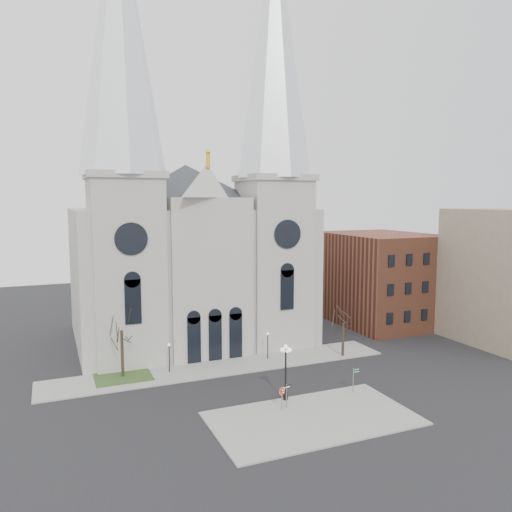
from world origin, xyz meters
name	(u,v)px	position (x,y,z in m)	size (l,w,h in m)	color
ground	(259,403)	(0.00, 0.00, 0.00)	(160.00, 160.00, 0.00)	black
sidewalk_near	(313,418)	(3.00, -5.00, 0.07)	(18.00, 10.00, 0.14)	gray
sidewalk_far	(222,367)	(0.00, 11.00, 0.07)	(40.00, 6.00, 0.14)	gray
grass_patch	(123,377)	(-11.00, 12.00, 0.09)	(6.00, 5.00, 0.18)	#2E4B20
cathedral	(192,205)	(0.00, 22.86, 18.48)	(33.00, 26.66, 54.00)	#A5A199
bg_building_brick	(380,278)	(30.00, 22.00, 7.00)	(14.00, 18.00, 14.00)	brown
bg_building_tan	(504,277)	(38.00, 6.00, 9.00)	(10.00, 14.00, 18.00)	gray
tree_left	(121,328)	(-11.00, 12.00, 5.58)	(3.20, 3.20, 7.50)	black
tree_right	(343,321)	(15.00, 9.00, 4.47)	(3.20, 3.20, 6.00)	black
ped_lamp_left	(169,353)	(-6.00, 11.50, 2.33)	(0.32, 0.32, 3.26)	black
ped_lamp_right	(268,341)	(6.00, 11.50, 2.33)	(0.32, 0.32, 3.26)	black
stop_sign	(282,393)	(1.18, -2.46, 1.70)	(0.78, 0.08, 2.16)	slate
globe_lamp	(286,365)	(2.51, -0.50, 3.57)	(1.36, 1.36, 5.45)	black
one_way_sign	(287,392)	(1.79, -2.18, 1.65)	(0.97, 0.25, 2.24)	slate
street_name_sign	(354,378)	(9.63, -1.42, 1.58)	(0.79, 0.13, 2.46)	slate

